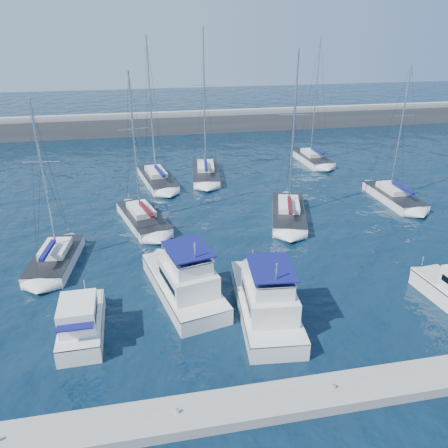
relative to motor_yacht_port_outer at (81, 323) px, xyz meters
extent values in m
plane|color=black|center=(13.12, 3.45, -0.94)|extent=(220.00, 220.00, 0.00)
cube|color=#424244|center=(13.12, 55.45, 0.06)|extent=(160.00, 6.00, 4.00)
cube|color=gray|center=(13.12, 55.45, 2.26)|extent=(160.00, 1.20, 0.50)
cube|color=gray|center=(13.12, -7.55, -0.64)|extent=(40.00, 2.20, 0.60)
cylinder|color=silver|center=(5.12, -7.55, -0.22)|extent=(0.16, 0.16, 0.25)
cylinder|color=silver|center=(13.12, -7.55, -0.22)|extent=(0.16, 0.16, 0.25)
cube|color=white|center=(0.00, 0.24, -0.54)|extent=(2.57, 5.94, 1.60)
cube|color=#262628|center=(0.00, 0.24, 0.21)|extent=(2.62, 5.94, 0.08)
cube|color=white|center=(0.01, -0.48, 1.06)|extent=(2.15, 2.77, 1.60)
cube|color=black|center=(0.01, -0.48, 1.14)|extent=(2.18, 2.22, 0.45)
cube|color=#0E1157|center=(0.03, -1.56, 1.36)|extent=(2.01, 1.83, 0.07)
cube|color=silver|center=(6.60, 3.44, -0.54)|extent=(5.47, 9.84, 1.60)
cube|color=#262628|center=(6.60, 3.44, 0.21)|extent=(5.54, 9.86, 0.08)
cube|color=silver|center=(6.86, 2.34, 1.06)|extent=(3.85, 4.86, 1.60)
cube|color=black|center=(6.86, 2.34, 1.14)|extent=(3.72, 4.03, 0.45)
cube|color=silver|center=(6.90, 2.14, 2.31)|extent=(2.99, 3.47, 0.90)
cube|color=#0E1157|center=(6.90, 2.14, 3.31)|extent=(3.37, 3.95, 0.08)
cube|color=silver|center=(11.67, 0.19, -0.54)|extent=(4.35, 9.98, 1.60)
cube|color=#262628|center=(11.67, 0.19, 0.21)|extent=(4.42, 9.99, 0.08)
cube|color=silver|center=(11.56, -0.99, 1.06)|extent=(3.34, 4.76, 1.60)
cube|color=black|center=(11.56, -0.99, 1.14)|extent=(3.31, 3.87, 0.45)
cube|color=silver|center=(11.54, -1.19, 2.31)|extent=(2.62, 3.36, 0.90)
cube|color=#0E1157|center=(11.54, -1.19, 3.31)|extent=(2.96, 3.83, 0.08)
cube|color=silver|center=(-2.98, 9.45, -0.64)|extent=(3.91, 7.44, 1.30)
cube|color=#262628|center=(-2.98, 9.45, -0.01)|extent=(3.96, 7.45, 0.06)
cube|color=silver|center=(-2.92, 9.89, 0.31)|extent=(2.34, 3.34, 0.55)
cylinder|color=silver|center=(-2.88, 10.16, 6.23)|extent=(0.18, 0.18, 11.44)
cylinder|color=silver|center=(-3.12, 8.40, 0.86)|extent=(0.58, 3.54, 0.12)
cube|color=#0E1157|center=(-3.13, 8.30, 1.01)|extent=(0.77, 3.22, 0.28)
cube|color=white|center=(4.12, 16.24, -0.64)|extent=(5.18, 9.01, 1.30)
cube|color=#262628|center=(4.12, 16.24, -0.01)|extent=(5.24, 9.03, 0.06)
cube|color=white|center=(3.98, 16.75, 0.31)|extent=(2.88, 4.11, 0.55)
cylinder|color=silver|center=(3.89, 17.06, 6.76)|extent=(0.18, 0.18, 12.52)
cylinder|color=silver|center=(4.46, 15.01, 0.86)|extent=(1.26, 4.14, 0.12)
cube|color=#480E15|center=(4.49, 14.91, 1.01)|extent=(1.37, 3.79, 0.28)
cube|color=white|center=(18.26, 14.74, -0.64)|extent=(5.62, 9.66, 1.30)
cube|color=#262628|center=(18.26, 14.74, -0.01)|extent=(5.68, 9.68, 0.06)
cube|color=white|center=(18.43, 15.29, 0.31)|extent=(3.09, 4.42, 0.55)
cylinder|color=silver|center=(18.53, 15.62, 7.60)|extent=(0.18, 0.18, 14.18)
cylinder|color=silver|center=(17.86, 13.43, 0.86)|extent=(1.44, 4.42, 0.12)
cube|color=#480E15|center=(17.84, 13.33, 1.01)|extent=(1.53, 4.04, 0.28)
cube|color=silver|center=(31.01, 16.97, -0.64)|extent=(3.09, 8.31, 1.30)
cube|color=#262628|center=(31.01, 16.97, -0.01)|extent=(3.15, 8.31, 0.06)
cube|color=silver|center=(31.00, 17.49, 0.31)|extent=(1.99, 3.64, 0.55)
cylinder|color=silver|center=(31.00, 17.80, 6.81)|extent=(0.18, 0.18, 12.60)
cylinder|color=silver|center=(31.02, 15.73, 0.86)|extent=(0.17, 4.14, 0.12)
cube|color=#0E1157|center=(31.03, 15.63, 1.01)|extent=(0.39, 3.73, 0.28)
cube|color=white|center=(6.12, 27.82, -0.64)|extent=(4.59, 9.65, 1.30)
cube|color=#262628|center=(6.12, 27.82, -0.01)|extent=(4.65, 9.66, 0.06)
cube|color=white|center=(6.02, 28.39, 0.31)|extent=(2.64, 4.34, 0.55)
cylinder|color=silver|center=(5.96, 28.73, 8.05)|extent=(0.18, 0.18, 15.08)
cylinder|color=silver|center=(6.37, 26.45, 0.86)|extent=(0.94, 4.58, 0.12)
cube|color=#0E1157|center=(6.39, 26.36, 1.01)|extent=(1.08, 4.17, 0.28)
cube|color=white|center=(12.23, 29.01, -0.64)|extent=(4.25, 9.61, 1.30)
cube|color=#262628|center=(12.23, 29.01, -0.01)|extent=(4.31, 9.61, 0.06)
cube|color=white|center=(12.30, 29.59, 0.31)|extent=(2.51, 4.29, 0.55)
cylinder|color=silver|center=(12.35, 29.93, 8.46)|extent=(0.18, 0.18, 15.92)
cylinder|color=silver|center=(12.05, 27.63, 0.86)|extent=(0.70, 4.62, 0.12)
cube|color=#0E1157|center=(12.04, 27.53, 1.01)|extent=(0.87, 4.19, 0.28)
cube|color=silver|center=(27.75, 32.30, -0.64)|extent=(3.41, 7.68, 1.30)
cube|color=#262628|center=(27.75, 32.30, -0.01)|extent=(3.47, 7.68, 0.06)
cube|color=silver|center=(27.73, 32.76, 0.31)|extent=(2.13, 3.39, 0.55)
cylinder|color=silver|center=(27.71, 33.05, 7.88)|extent=(0.18, 0.18, 14.75)
cylinder|color=silver|center=(27.82, 31.17, 0.86)|extent=(0.33, 3.76, 0.12)
cube|color=#0E1157|center=(27.82, 31.07, 1.01)|extent=(0.54, 3.40, 0.28)
camera|label=1|loc=(4.38, -22.89, 16.62)|focal=35.00mm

